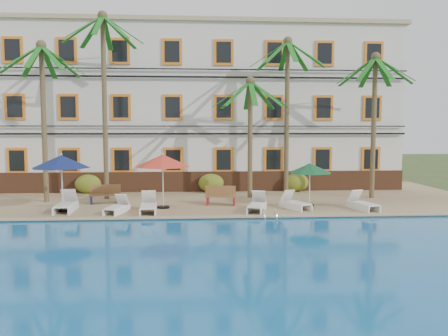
{
  "coord_description": "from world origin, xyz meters",
  "views": [
    {
      "loc": [
        -0.16,
        -18.98,
        3.93
      ],
      "look_at": [
        1.26,
        3.0,
        2.0
      ],
      "focal_mm": 35.0,
      "sensor_mm": 36.0,
      "label": 1
    }
  ],
  "objects": [
    {
      "name": "lounger_a",
      "position": [
        -6.04,
        0.98,
        0.56
      ],
      "size": [
        0.83,
        2.05,
        0.95
      ],
      "color": "white",
      "rests_on": "pool_deck"
    },
    {
      "name": "bench_left",
      "position": [
        -4.74,
        3.05,
        0.72
      ],
      "size": [
        1.56,
        0.73,
        0.93
      ],
      "color": "olive",
      "rests_on": "pool_deck"
    },
    {
      "name": "pool_coping",
      "position": [
        0.0,
        -0.9,
        0.28
      ],
      "size": [
        30.0,
        0.35,
        0.06
      ],
      "primitive_type": "cube",
      "color": "tan",
      "rests_on": "pool_deck"
    },
    {
      "name": "shrub_left",
      "position": [
        -6.42,
        6.6,
        0.8
      ],
      "size": [
        1.5,
        0.9,
        1.1
      ],
      "primitive_type": "ellipsoid",
      "color": "#235D1A",
      "rests_on": "pool_deck"
    },
    {
      "name": "palm_b",
      "position": [
        -4.94,
        4.51,
        6.4
      ],
      "size": [
        4.15,
        4.15,
        9.82
      ],
      "color": "brown",
      "rests_on": "pool_deck"
    },
    {
      "name": "hotel_building",
      "position": [
        0.0,
        9.98,
        5.37
      ],
      "size": [
        25.4,
        6.44,
        10.22
      ],
      "color": "silver",
      "rests_on": "pool_deck"
    },
    {
      "name": "lounger_f",
      "position": [
        7.52,
        0.55,
        0.53
      ],
      "size": [
        1.07,
        1.93,
        0.86
      ],
      "color": "white",
      "rests_on": "pool_deck"
    },
    {
      "name": "palm_a",
      "position": [
        -7.83,
        3.75,
        5.45
      ],
      "size": [
        4.15,
        4.15,
        8.15
      ],
      "color": "brown",
      "rests_on": "pool_deck"
    },
    {
      "name": "lounger_b",
      "position": [
        -3.67,
        0.46,
        0.5
      ],
      "size": [
        0.99,
        1.75,
        0.78
      ],
      "color": "white",
      "rests_on": "pool_deck"
    },
    {
      "name": "umbrella_red",
      "position": [
        -1.71,
        1.5,
        2.48
      ],
      "size": [
        2.61,
        2.61,
        2.61
      ],
      "color": "black",
      "rests_on": "pool_deck"
    },
    {
      "name": "umbrella_green",
      "position": [
        5.33,
        1.66,
        2.07
      ],
      "size": [
        2.14,
        2.14,
        2.14
      ],
      "color": "black",
      "rests_on": "pool_deck"
    },
    {
      "name": "swimming_pool",
      "position": [
        0.0,
        -7.0,
        0.1
      ],
      "size": [
        26.0,
        12.0,
        0.2
      ],
      "primitive_type": "cube",
      "color": "#176AB1",
      "rests_on": "ground"
    },
    {
      "name": "shrub_right",
      "position": [
        5.83,
        6.6,
        0.8
      ],
      "size": [
        1.5,
        0.9,
        1.1
      ],
      "primitive_type": "ellipsoid",
      "color": "#235D1A",
      "rests_on": "pool_deck"
    },
    {
      "name": "shrub_mid",
      "position": [
        0.73,
        6.6,
        0.8
      ],
      "size": [
        1.5,
        0.9,
        1.1
      ],
      "primitive_type": "ellipsoid",
      "color": "#235D1A",
      "rests_on": "pool_deck"
    },
    {
      "name": "palm_c",
      "position": [
        2.77,
        4.5,
        4.51
      ],
      "size": [
        4.15,
        4.15,
        6.53
      ],
      "color": "brown",
      "rests_on": "pool_deck"
    },
    {
      "name": "palm_d",
      "position": [
        4.89,
        5.06,
        5.8
      ],
      "size": [
        4.15,
        4.15,
        8.76
      ],
      "color": "brown",
      "rests_on": "pool_deck"
    },
    {
      "name": "bench_right",
      "position": [
        1.06,
        2.22,
        0.72
      ],
      "size": [
        1.55,
        0.69,
        0.93
      ],
      "color": "olive",
      "rests_on": "pool_deck"
    },
    {
      "name": "palm_e",
      "position": [
        9.39,
        3.98,
        5.25
      ],
      "size": [
        4.15,
        4.15,
        7.79
      ],
      "color": "brown",
      "rests_on": "pool_deck"
    },
    {
      "name": "lounger_c",
      "position": [
        -2.29,
        0.44,
        0.55
      ],
      "size": [
        0.84,
        2.01,
        0.93
      ],
      "color": "white",
      "rests_on": "pool_deck"
    },
    {
      "name": "lounger_d",
      "position": [
        2.6,
        0.45,
        0.54
      ],
      "size": [
        1.17,
        1.98,
        0.88
      ],
      "color": "white",
      "rests_on": "pool_deck"
    },
    {
      "name": "pool_deck",
      "position": [
        0.0,
        5.0,
        0.12
      ],
      "size": [
        30.0,
        12.0,
        0.25
      ],
      "primitive_type": "cube",
      "color": "tan",
      "rests_on": "ground"
    },
    {
      "name": "pool_ladder",
      "position": [
        2.93,
        -1.0,
        0.25
      ],
      "size": [
        0.54,
        0.74,
        0.74
      ],
      "color": "silver",
      "rests_on": "ground"
    },
    {
      "name": "lounger_e",
      "position": [
        4.45,
        0.96,
        0.52
      ],
      "size": [
        1.3,
        1.88,
        0.84
      ],
      "color": "white",
      "rests_on": "pool_deck"
    },
    {
      "name": "umbrella_blue",
      "position": [
        -6.22,
        1.07,
        2.49
      ],
      "size": [
        2.62,
        2.62,
        2.62
      ],
      "color": "black",
      "rests_on": "pool_deck"
    },
    {
      "name": "ground",
      "position": [
        0.0,
        0.0,
        0.0
      ],
      "size": [
        100.0,
        100.0,
        0.0
      ],
      "primitive_type": "plane",
      "color": "#384C23",
      "rests_on": "ground"
    }
  ]
}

